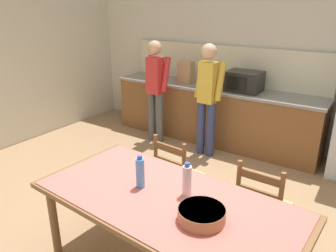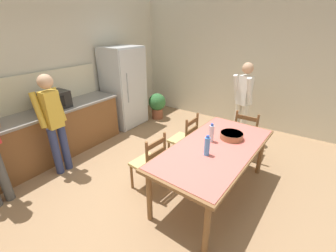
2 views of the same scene
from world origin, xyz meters
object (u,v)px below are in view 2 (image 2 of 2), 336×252
object	(u,v)px
microwave	(53,100)
serving_bowl	(232,135)
dining_table	(215,152)
chair_side_far_left	(150,163)
person_by_table	(243,99)
chair_head_end	(246,134)
bottle_near_centre	(207,146)
chair_side_far_right	(185,140)
person_at_counter	(54,120)
potted_plant	(157,104)
bottle_off_centre	(211,133)
refrigerator	(124,87)

from	to	relation	value
microwave	serving_bowl	xyz separation A→B (m)	(0.89, -2.93, -0.23)
dining_table	chair_side_far_left	world-z (taller)	chair_side_far_left
serving_bowl	person_by_table	size ratio (longest dim) A/B	0.20
chair_head_end	chair_side_far_left	distance (m)	1.93
bottle_near_centre	chair_side_far_left	distance (m)	0.93
chair_side_far_right	person_at_counter	bearing A→B (deg)	-46.86
dining_table	potted_plant	size ratio (longest dim) A/B	3.13
bottle_near_centre	potted_plant	bearing A→B (deg)	47.65
chair_side_far_left	person_by_table	distance (m)	2.40
bottle_near_centre	chair_head_end	xyz separation A→B (m)	(1.56, -0.09, -0.46)
dining_table	serving_bowl	size ratio (longest dim) A/B	6.51
bottle_near_centre	bottle_off_centre	bearing A→B (deg)	15.78
microwave	serving_bowl	size ratio (longest dim) A/B	1.56
dining_table	person_at_counter	xyz separation A→B (m)	(-0.87, 2.31, 0.22)
dining_table	microwave	bearing A→B (deg)	100.79
bottle_near_centre	microwave	bearing A→B (deg)	95.80
microwave	bottle_near_centre	size ratio (longest dim) A/B	1.85
chair_head_end	chair_side_far_left	bearing A→B (deg)	62.12
bottle_off_centre	potted_plant	world-z (taller)	bottle_off_centre
chair_side_far_right	person_at_counter	xyz separation A→B (m)	(-1.37, 1.56, 0.48)
dining_table	chair_head_end	distance (m)	1.33
serving_bowl	chair_side_far_left	xyz separation A→B (m)	(-0.76, 0.90, -0.38)
microwave	bottle_off_centre	xyz separation A→B (m)	(0.65, -2.72, -0.16)
bottle_near_centre	potted_plant	world-z (taller)	bottle_near_centre
refrigerator	microwave	bearing A→B (deg)	179.38
bottle_off_centre	person_at_counter	size ratio (longest dim) A/B	0.17
refrigerator	potted_plant	size ratio (longest dim) A/B	2.76
refrigerator	microwave	world-z (taller)	refrigerator
person_at_counter	person_by_table	bearing A→B (deg)	-127.64
person_by_table	serving_bowl	bearing A→B (deg)	33.60
serving_bowl	chair_side_far_left	size ratio (longest dim) A/B	0.35
chair_side_far_left	person_at_counter	distance (m)	1.64
microwave	potted_plant	size ratio (longest dim) A/B	0.75
chair_head_end	person_at_counter	size ratio (longest dim) A/B	0.56
serving_bowl	chair_head_end	xyz separation A→B (m)	(0.95, 0.02, -0.38)
serving_bowl	person_at_counter	distance (m)	2.70
chair_side_far_left	person_by_table	xyz separation A→B (m)	(2.27, -0.60, 0.48)
chair_head_end	person_at_counter	distance (m)	3.27
microwave	dining_table	size ratio (longest dim) A/B	0.24
chair_side_far_right	chair_head_end	xyz separation A→B (m)	(0.80, -0.83, 0.00)
dining_table	person_at_counter	world-z (taller)	person_at_counter
chair_side_far_left	person_at_counter	world-z (taller)	person_at_counter
microwave	chair_side_far_right	bearing A→B (deg)	-63.35
potted_plant	bottle_near_centre	bearing A→B (deg)	-132.35
microwave	potted_plant	distance (m)	2.58
potted_plant	person_by_table	bearing A→B (deg)	-91.33
bottle_near_centre	chair_side_far_left	world-z (taller)	bottle_near_centre
bottle_near_centre	chair_side_far_left	xyz separation A→B (m)	(-0.16, 0.79, -0.46)
refrigerator	dining_table	xyz separation A→B (m)	(-1.20, -2.81, -0.22)
bottle_near_centre	potted_plant	distance (m)	3.25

